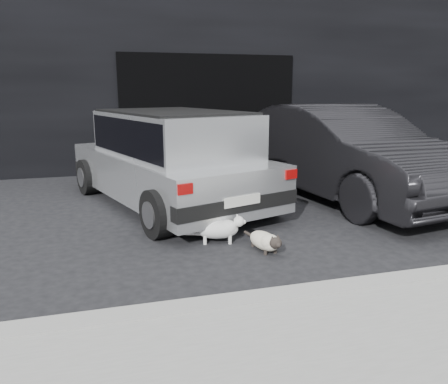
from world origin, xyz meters
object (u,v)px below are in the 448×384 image
object	(u,v)px
silver_hatchback	(170,154)
cat_siamese	(266,241)
second_car	(341,152)
cat_white	(220,229)

from	to	relation	value
silver_hatchback	cat_siamese	distance (m)	2.58
silver_hatchback	second_car	distance (m)	2.90
second_car	cat_siamese	bearing A→B (deg)	-144.30
silver_hatchback	second_car	bearing A→B (deg)	-23.28
second_car	cat_siamese	size ratio (longest dim) A/B	6.41
silver_hatchback	cat_white	world-z (taller)	silver_hatchback
silver_hatchback	cat_siamese	size ratio (longest dim) A/B	5.97
cat_siamese	cat_white	bearing A→B (deg)	-53.15
cat_siamese	cat_white	distance (m)	0.61
second_car	cat_white	distance (m)	3.16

